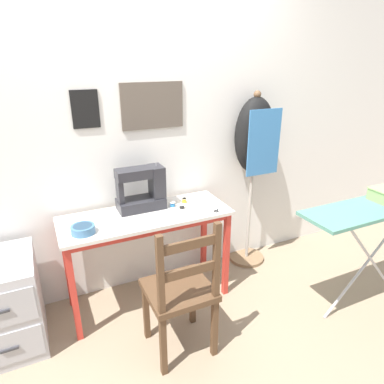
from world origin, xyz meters
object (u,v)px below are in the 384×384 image
Objects in this scene: thread_spool_near_machine at (172,204)px; wooden_chair at (181,292)px; sewing_machine at (144,189)px; ironing_board at (381,210)px; fabric_bowl at (83,229)px; filing_cabinet at (6,304)px; scissors at (218,209)px; dress_form at (254,144)px; thread_spool_mid_table at (182,207)px; thread_spool_far_edge at (184,200)px.

wooden_chair reaches higher than thread_spool_near_machine.
ironing_board is (1.43, -0.86, -0.09)m from sewing_machine.
ironing_board is (1.90, -0.65, 0.03)m from fabric_bowl.
filing_cabinet is (-0.99, 0.53, -0.14)m from wooden_chair.
filing_cabinet is (-1.19, -0.08, -0.44)m from thread_spool_near_machine.
scissors is 0.34m from thread_spool_near_machine.
wooden_chair is 0.61× the size of dress_form.
thread_spool_mid_table is at bearing -50.47° from thread_spool_near_machine.
scissors is 0.70m from dress_form.
sewing_machine reaches higher than filing_cabinet.
sewing_machine is at bearing 151.36° from scissors.
fabric_bowl is 3.63× the size of thread_spool_far_edge.
filing_cabinet is (-1.24, -0.02, -0.44)m from thread_spool_mid_table.
thread_spool_near_machine reaches higher than filing_cabinet.
thread_spool_far_edge is 1.38m from filing_cabinet.
fabric_bowl is 0.10× the size of dress_form.
thread_spool_far_edge reaches higher than scissors.
wooden_chair is 1.51× the size of filing_cabinet.
fabric_bowl is at bearing -6.81° from filing_cabinet.
wooden_chair is at bearing -115.87° from thread_spool_far_edge.
thread_spool_mid_table is at bearing -123.64° from thread_spool_far_edge.
thread_spool_near_machine is at bearing -163.71° from thread_spool_far_edge.
wooden_chair is (-0.20, -0.60, -0.31)m from thread_spool_near_machine.
scissors is 3.01× the size of thread_spool_far_edge.
sewing_machine is 8.17× the size of thread_spool_mid_table.
thread_spool_far_edge reaches higher than thread_spool_mid_table.
dress_form is (0.67, 0.08, 0.36)m from thread_spool_far_edge.
sewing_machine is 1.01m from dress_form.
wooden_chair is at bearing -114.42° from thread_spool_mid_table.
dress_form is at bearing 2.57° from sewing_machine.
sewing_machine is 2.37× the size of fabric_bowl.
sewing_machine is at bearing 148.91° from ironing_board.
fabric_bowl reaches higher than scissors.
fabric_bowl reaches higher than filing_cabinet.
ironing_board is at bearing -7.50° from wooden_chair.
dress_form reaches higher than filing_cabinet.
wooden_chair is (-0.48, -0.41, -0.29)m from scissors.
fabric_bowl is 0.24× the size of filing_cabinet.
sewing_machine reaches higher than ironing_board.
scissors is 0.69m from wooden_chair.
fabric_bowl is at bearing 176.95° from scissors.
sewing_machine is 0.24m from thread_spool_near_machine.
scissors is at bearing -4.38° from filing_cabinet.
thread_spool_mid_table is (0.05, -0.06, -0.00)m from thread_spool_near_machine.
wooden_chair is (-0.25, -0.54, -0.30)m from thread_spool_mid_table.
dress_form is at bearing 36.13° from wooden_chair.
thread_spool_mid_table is (0.24, -0.13, -0.13)m from sewing_machine.
ironing_board reaches higher than thread_spool_far_edge.
ironing_board is at bearing -36.30° from thread_spool_far_edge.
fabric_bowl is 0.95m from scissors.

